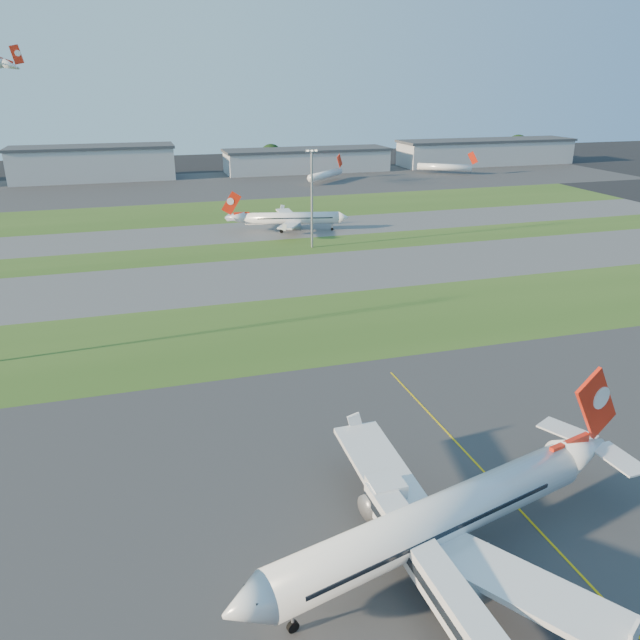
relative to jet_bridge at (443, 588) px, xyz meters
name	(u,v)px	position (x,y,z in m)	size (l,w,h in m)	color
ground	(457,494)	(9.81, 15.24, -4.01)	(700.00, 700.00, 0.00)	black
apron_near	(457,494)	(9.81, 15.24, -4.00)	(300.00, 70.00, 0.01)	#333335
grass_strip_a	(319,326)	(9.81, 67.24, -4.00)	(300.00, 34.00, 0.01)	#31531B
taxiway_a	(277,276)	(9.81, 100.24, -4.00)	(300.00, 32.00, 0.01)	#515154
grass_strip_b	(256,250)	(9.81, 125.24, -4.00)	(300.00, 18.00, 0.01)	#31531B
taxiway_b	(241,232)	(9.81, 147.24, -4.00)	(300.00, 26.00, 0.01)	#515154
grass_strip_c	(224,211)	(9.81, 180.24, -4.00)	(300.00, 40.00, 0.01)	#31531B
apron_far	(203,186)	(9.81, 240.24, -4.00)	(400.00, 80.00, 0.01)	#333335
yellow_line	(497,486)	(14.81, 15.24, -4.01)	(0.25, 60.00, 0.02)	gold
jet_bridge	(443,588)	(0.00, 0.00, 0.00)	(4.20, 26.90, 6.20)	silver
airliner_parked	(438,520)	(2.97, 6.81, 0.62)	(41.42, 34.75, 13.19)	white
airliner_taxiing	(291,219)	(24.27, 144.10, -0.22)	(34.15, 28.67, 10.79)	white
mini_jet_near	(326,175)	(63.46, 234.78, -0.73)	(22.14, 20.74, 9.48)	white
mini_jet_far	(445,167)	(126.49, 242.97, -0.73)	(24.59, 17.57, 9.48)	white
light_mast_centre	(312,192)	(24.81, 123.24, 10.81)	(3.20, 0.70, 25.80)	gray
hangar_west	(93,163)	(-35.19, 270.24, 3.63)	(71.40, 23.00, 15.20)	#9FA3A7
hangar_east	(307,160)	(64.81, 270.24, 1.63)	(81.60, 23.00, 11.20)	#9FA3A7
hangar_far_east	(486,152)	(164.81, 270.24, 2.63)	(96.90, 23.00, 13.20)	#9FA3A7
tree_mid_west	(150,162)	(-10.19, 281.24, 1.83)	(9.90, 9.90, 10.80)	black
tree_mid_east	(271,156)	(49.81, 284.24, 2.80)	(11.55, 11.55, 12.60)	black
tree_east	(408,153)	(124.81, 282.24, 2.15)	(10.45, 10.45, 11.40)	black
tree_far_east	(518,146)	(194.81, 286.24, 3.46)	(12.65, 12.65, 13.80)	black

